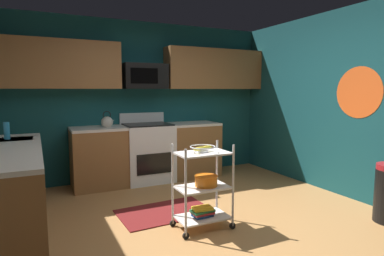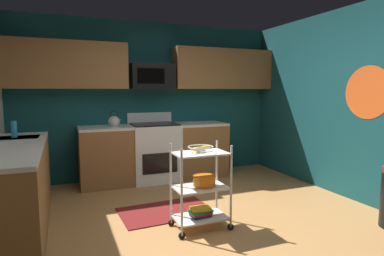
{
  "view_description": "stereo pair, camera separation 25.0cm",
  "coord_description": "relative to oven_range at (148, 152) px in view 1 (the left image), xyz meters",
  "views": [
    {
      "loc": [
        -1.63,
        -2.87,
        1.48
      ],
      "look_at": [
        -0.04,
        0.43,
        1.05
      ],
      "focal_mm": 30.22,
      "sensor_mm": 36.0,
      "label": 1
    },
    {
      "loc": [
        -1.41,
        -2.97,
        1.48
      ],
      "look_at": [
        -0.04,
        0.43,
        1.05
      ],
      "focal_mm": 30.22,
      "sensor_mm": 36.0,
      "label": 2
    }
  ],
  "objects": [
    {
      "name": "wall_flower_decal",
      "position": [
        2.23,
        -2.09,
        0.97
      ],
      "size": [
        0.0,
        0.68,
        0.68
      ],
      "primitive_type": "cylinder",
      "rotation": [
        0.0,
        1.57,
        0.0
      ],
      "color": "#E5591E"
    },
    {
      "name": "floor_rug",
      "position": [
        -0.25,
        -1.43,
        -0.47
      ],
      "size": [
        1.13,
        0.75,
        0.01
      ],
      "primitive_type": "cube",
      "rotation": [
        0.0,
        0.0,
        0.05
      ],
      "color": "maroon",
      "rests_on": "ground"
    },
    {
      "name": "wall_right",
      "position": [
        2.26,
        -2.1,
        0.82
      ],
      "size": [
        0.06,
        4.8,
        2.6
      ],
      "primitive_type": "cube",
      "color": "#14474C",
      "rests_on": "ground"
    },
    {
      "name": "oven_range",
      "position": [
        0.0,
        0.0,
        0.0
      ],
      "size": [
        0.76,
        0.65,
        1.1
      ],
      "color": "white",
      "rests_on": "ground"
    },
    {
      "name": "kettle",
      "position": [
        -0.64,
        -0.0,
        0.52
      ],
      "size": [
        0.21,
        0.18,
        0.26
      ],
      "color": "beige",
      "rests_on": "counter_run"
    },
    {
      "name": "fruit_bowl",
      "position": [
        -0.05,
        -2.01,
        0.4
      ],
      "size": [
        0.27,
        0.27,
        0.07
      ],
      "color": "silver",
      "rests_on": "rolling_cart"
    },
    {
      "name": "upper_cabinets",
      "position": [
        0.03,
        0.13,
        1.37
      ],
      "size": [
        4.4,
        0.33,
        0.7
      ],
      "color": "brown"
    },
    {
      "name": "dish_soap_bottle",
      "position": [
        -1.92,
        -0.76,
        0.54
      ],
      "size": [
        0.06,
        0.06,
        0.2
      ],
      "primitive_type": "cylinder",
      "color": "#2D8CBF",
      "rests_on": "counter_run"
    },
    {
      "name": "wall_back",
      "position": [
        0.03,
        0.33,
        0.82
      ],
      "size": [
        4.52,
        0.06,
        2.6
      ],
      "primitive_type": "cube",
      "color": "#14474C",
      "rests_on": "ground"
    },
    {
      "name": "rolling_cart",
      "position": [
        -0.05,
        -2.01,
        -0.03
      ],
      "size": [
        0.62,
        0.36,
        0.91
      ],
      "color": "silver",
      "rests_on": "ground"
    },
    {
      "name": "book_stack",
      "position": [
        -0.05,
        -2.01,
        -0.3
      ],
      "size": [
        0.26,
        0.17,
        0.1
      ],
      "color": "#1E4C8C",
      "rests_on": "rolling_cart"
    },
    {
      "name": "microwave",
      "position": [
        -0.0,
        0.1,
        1.22
      ],
      "size": [
        0.7,
        0.39,
        0.4
      ],
      "color": "black"
    },
    {
      "name": "counter_run",
      "position": [
        -0.88,
        -0.66,
        -0.01
      ],
      "size": [
        3.4,
        2.77,
        0.92
      ],
      "color": "brown",
      "rests_on": "ground"
    },
    {
      "name": "mixing_bowl_large",
      "position": [
        -0.0,
        -2.01,
        0.04
      ],
      "size": [
        0.25,
        0.25,
        0.11
      ],
      "color": "orange",
      "rests_on": "rolling_cart"
    },
    {
      "name": "floor",
      "position": [
        0.03,
        -2.1,
        -0.5
      ],
      "size": [
        4.4,
        4.8,
        0.04
      ],
      "primitive_type": "cube",
      "color": "#A87542",
      "rests_on": "ground"
    }
  ]
}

